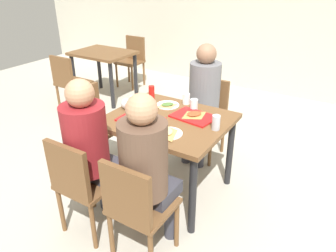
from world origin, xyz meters
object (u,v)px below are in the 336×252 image
Objects in this scene: tray_red_near at (141,119)px; tray_red_far at (194,117)px; chair_near_right at (136,206)px; pizza_slice_c at (167,105)px; pizza_slice_a at (142,119)px; foil_bundle at (126,104)px; main_table at (168,129)px; plastic_cup_a at (186,99)px; chair_far_side at (207,112)px; paper_plate_center at (168,105)px; chair_left_end at (94,121)px; pizza_slice_d at (166,131)px; paper_plate_near_edge at (169,133)px; soda_can at (216,123)px; chair_near_left at (80,181)px; background_chair_near at (69,80)px; plastic_cup_d at (194,105)px; person_in_brown_jacket at (147,165)px; plastic_cup_c at (134,101)px; background_table at (103,60)px; pizza_slice_b at (194,114)px; plastic_cup_b at (145,131)px; condiment_bottle at (152,94)px; person_in_red at (90,145)px; background_chair_far at (133,58)px.

tray_red_near is 0.46m from tray_red_far.
chair_near_right is 4.13× the size of pizza_slice_c.
pizza_slice_a is 2.47× the size of foil_bundle.
main_table is 10.27× the size of plastic_cup_a.
chair_far_side reaches higher than paper_plate_center.
chair_left_end is 1.08m from pizza_slice_d.
chair_far_side reaches higher than paper_plate_near_edge.
soda_can reaches higher than chair_near_right.
chair_near_left is 4.13× the size of pizza_slice_c.
plastic_cup_a is 2.16m from background_chair_near.
plastic_cup_d is at bearing 116.65° from tray_red_far.
soda_can is at bearing 75.69° from person_in_brown_jacket.
chair_left_end is at bearing -172.30° from plastic_cup_c.
background_table is (-2.56, 1.50, -0.19)m from soda_can.
background_chair_near is (-2.30, 0.65, -0.28)m from pizza_slice_b.
plastic_cup_c is (-0.44, 0.44, 0.00)m from plastic_cup_b.
tray_red_far is at bearing 41.86° from pizza_slice_a.
foil_bundle is at bearing -137.03° from paper_plate_center.
chair_left_end is 0.58m from plastic_cup_c.
foil_bundle is at bearing -177.12° from main_table.
foil_bundle is (-0.59, 0.22, 0.05)m from paper_plate_near_edge.
condiment_bottle is at bearing -174.26° from plastic_cup_d.
paper_plate_near_edge is 0.63m from foil_bundle.
chair_near_right is 1.26m from condiment_bottle.
pizza_slice_d is at bearing 49.17° from person_in_red.
chair_near_left is 0.94× the size of background_table.
tray_red_far is at bearing 38.42° from tray_red_near.
chair_near_right is 0.59m from person_in_red.
chair_far_side is 1.55m from person_in_red.
pizza_slice_c is at bearing 16.10° from chair_left_end.
chair_near_left is 0.72m from tray_red_near.
plastic_cup_c reaches higher than main_table.
chair_far_side is 1.23m from plastic_cup_b.
background_chair_far is (-1.98, 2.04, -0.27)m from pizza_slice_c.
condiment_bottle reaches higher than background_table.
person_in_brown_jacket is (0.26, -1.50, 0.25)m from chair_far_side.
paper_plate_near_edge is at bearing -93.61° from pizza_slice_b.
chair_near_right reaches higher than background_table.
plastic_cup_b is (0.28, 0.31, 0.06)m from person_in_red.
tray_red_far is 1.46× the size of pizza_slice_a.
plastic_cup_d reaches higher than paper_plate_near_edge.
person_in_brown_jacket reaches higher than pizza_slice_c.
person_in_red is at bearing -74.78° from foil_bundle.
chair_near_left is at bearing -96.33° from pizza_slice_c.
tray_red_near is 1.54× the size of pizza_slice_b.
plastic_cup_d is (0.10, -0.54, 0.30)m from chair_far_side.
chair_near_right reaches higher than main_table.
pizza_slice_c is at bearing 120.23° from pizza_slice_d.
paper_plate_near_edge is 0.89× the size of pizza_slice_a.
main_table is at bearing -20.43° from background_chair_near.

